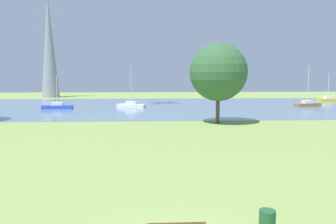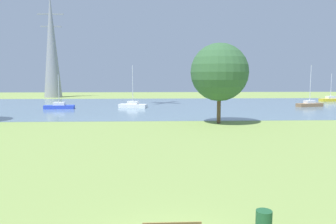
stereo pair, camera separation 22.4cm
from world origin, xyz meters
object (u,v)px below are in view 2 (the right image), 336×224
object	(u,v)px
litter_bin	(264,222)
sailboat_blue	(59,106)
sailboat_yellow	(330,99)
sailboat_brown	(310,104)
tree_west_far	(219,72)
sailboat_white	(133,105)
electricity_pylon	(52,46)

from	to	relation	value
litter_bin	sailboat_blue	bearing A→B (deg)	113.50
sailboat_blue	sailboat_yellow	size ratio (longest dim) A/B	0.96
sailboat_brown	sailboat_yellow	world-z (taller)	sailboat_brown
litter_bin	tree_west_far	world-z (taller)	tree_west_far
sailboat_white	sailboat_yellow	bearing A→B (deg)	16.92
litter_bin	sailboat_brown	size ratio (longest dim) A/B	0.11
sailboat_blue	sailboat_white	size ratio (longest dim) A/B	0.78
tree_west_far	electricity_pylon	distance (m)	58.99
sailboat_white	sailboat_yellow	size ratio (longest dim) A/B	1.22
sailboat_brown	sailboat_yellow	size ratio (longest dim) A/B	1.23
sailboat_blue	tree_west_far	world-z (taller)	tree_west_far
sailboat_brown	tree_west_far	distance (m)	28.72
litter_bin	electricity_pylon	xyz separation A→B (m)	(-29.31, 75.08, 12.53)
sailboat_blue	electricity_pylon	distance (m)	34.65
litter_bin	sailboat_brown	distance (m)	52.21
sailboat_white	sailboat_brown	bearing A→B (deg)	1.01
sailboat_brown	electricity_pylon	size ratio (longest dim) A/B	0.28
sailboat_blue	tree_west_far	bearing A→B (deg)	-37.64
litter_bin	electricity_pylon	world-z (taller)	electricity_pylon
litter_bin	sailboat_yellow	world-z (taller)	sailboat_yellow
sailboat_yellow	electricity_pylon	bearing A→B (deg)	165.33
sailboat_white	tree_west_far	distance (m)	22.84
sailboat_yellow	sailboat_brown	bearing A→B (deg)	-130.49
litter_bin	tree_west_far	size ratio (longest dim) A/B	0.09
sailboat_blue	electricity_pylon	xyz separation A→B (m)	(-10.02, 30.73, 12.49)
sailboat_white	electricity_pylon	size ratio (longest dim) A/B	0.28
litter_bin	sailboat_white	distance (m)	46.56
sailboat_brown	sailboat_blue	bearing A→B (deg)	-177.11
tree_west_far	litter_bin	bearing A→B (deg)	-97.79
sailboat_brown	electricity_pylon	bearing A→B (deg)	151.69
sailboat_yellow	sailboat_white	bearing A→B (deg)	-163.08
sailboat_blue	sailboat_white	distance (m)	12.08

